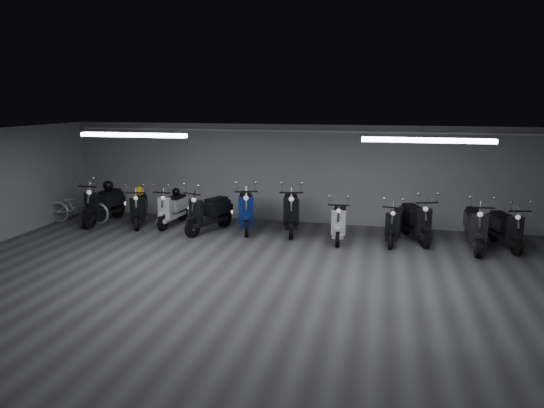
% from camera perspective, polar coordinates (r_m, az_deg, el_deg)
% --- Properties ---
extents(floor, '(14.00, 10.00, 0.01)m').
position_cam_1_polar(floor, '(9.40, -1.63, -9.57)').
color(floor, '#3E3E41').
rests_on(floor, ground).
extents(ceiling, '(14.00, 10.00, 0.01)m').
position_cam_1_polar(ceiling, '(8.75, -1.74, 7.77)').
color(ceiling, gray).
rests_on(ceiling, ground).
extents(back_wall, '(14.00, 0.01, 2.80)m').
position_cam_1_polar(back_wall, '(13.78, 3.61, 3.51)').
color(back_wall, gray).
rests_on(back_wall, ground).
extents(front_wall, '(14.00, 0.01, 2.80)m').
position_cam_1_polar(front_wall, '(4.59, -18.35, -15.46)').
color(front_wall, gray).
rests_on(front_wall, ground).
extents(fluor_strip_left, '(2.40, 0.18, 0.08)m').
position_cam_1_polar(fluor_strip_left, '(10.81, -16.05, 7.82)').
color(fluor_strip_left, white).
rests_on(fluor_strip_left, ceiling).
extents(fluor_strip_right, '(2.40, 0.18, 0.08)m').
position_cam_1_polar(fluor_strip_right, '(9.50, 17.83, 7.16)').
color(fluor_strip_right, white).
rests_on(fluor_strip_right, ceiling).
extents(conduit, '(13.60, 0.05, 0.05)m').
position_cam_1_polar(conduit, '(13.57, 3.62, 8.56)').
color(conduit, white).
rests_on(conduit, back_wall).
extents(scooter_0, '(0.81, 2.01, 1.46)m').
position_cam_1_polar(scooter_0, '(14.57, -19.29, 0.65)').
color(scooter_0, black).
rests_on(scooter_0, floor).
extents(scooter_1, '(1.16, 1.84, 1.30)m').
position_cam_1_polar(scooter_1, '(14.00, -15.42, 0.11)').
color(scooter_1, black).
rests_on(scooter_1, floor).
extents(scooter_2, '(0.69, 1.78, 1.30)m').
position_cam_1_polar(scooter_2, '(13.80, -11.67, 0.12)').
color(scooter_2, silver).
rests_on(scooter_2, floor).
extents(scooter_3, '(1.28, 2.00, 1.42)m').
position_cam_1_polar(scooter_3, '(12.94, -7.49, -0.26)').
color(scooter_3, black).
rests_on(scooter_3, floor).
extents(scooter_4, '(1.20, 2.08, 1.47)m').
position_cam_1_polar(scooter_4, '(13.03, -3.09, 0.04)').
color(scooter_4, navy).
rests_on(scooter_4, floor).
extents(scooter_5, '(1.05, 2.10, 1.49)m').
position_cam_1_polar(scooter_5, '(12.81, 2.26, -0.11)').
color(scooter_5, black).
rests_on(scooter_5, floor).
extents(scooter_6, '(0.64, 1.74, 1.28)m').
position_cam_1_polar(scooter_6, '(12.17, 7.95, -1.39)').
color(scooter_6, silver).
rests_on(scooter_6, floor).
extents(scooter_7, '(0.82, 1.76, 1.26)m').
position_cam_1_polar(scooter_7, '(12.23, 14.33, -1.65)').
color(scooter_7, black).
rests_on(scooter_7, floor).
extents(scooter_8, '(1.19, 1.94, 1.37)m').
position_cam_1_polar(scooter_8, '(12.55, 16.60, -1.17)').
color(scooter_8, black).
rests_on(scooter_8, floor).
extents(scooter_9, '(0.70, 1.93, 1.43)m').
position_cam_1_polar(scooter_9, '(12.30, 22.86, -1.76)').
color(scooter_9, black).
rests_on(scooter_9, floor).
extents(bicycle, '(1.89, 0.77, 1.20)m').
position_cam_1_polar(bicycle, '(14.84, -21.89, 0.13)').
color(bicycle, silver).
rests_on(bicycle, floor).
extents(scooter_10, '(0.96, 1.80, 1.28)m').
position_cam_1_polar(scooter_10, '(12.74, 25.87, -1.93)').
color(scooter_10, black).
rests_on(scooter_10, floor).
extents(helmet_0, '(0.29, 0.29, 0.29)m').
position_cam_1_polar(helmet_0, '(14.73, -18.75, 2.07)').
color(helmet_0, black).
rests_on(helmet_0, scooter_0).
extents(helmet_1, '(0.23, 0.23, 0.23)m').
position_cam_1_polar(helmet_1, '(13.96, -11.25, 1.41)').
color(helmet_1, black).
rests_on(helmet_1, scooter_2).
extents(helmet_2, '(0.28, 0.28, 0.28)m').
position_cam_1_polar(helmet_2, '(14.18, -15.36, 1.48)').
color(helmet_2, '#DDBD0D').
rests_on(helmet_2, scooter_1).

